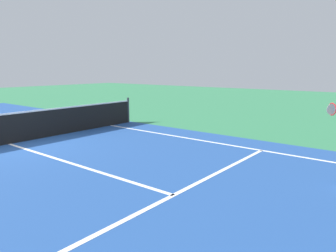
# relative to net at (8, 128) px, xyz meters

# --- Properties ---
(ground_plane) EXTENTS (60.00, 60.00, 0.00)m
(ground_plane) POSITION_rel_net_xyz_m (0.00, 0.00, -0.49)
(ground_plane) COLOR #337F51
(court_surface_inbounds) EXTENTS (10.62, 24.40, 0.00)m
(court_surface_inbounds) POSITION_rel_net_xyz_m (0.00, 0.00, -0.49)
(court_surface_inbounds) COLOR #234C93
(court_surface_inbounds) RESTS_ON ground_plane
(line_sideline_right) EXTENTS (0.10, 11.89, 0.01)m
(line_sideline_right) POSITION_rel_net_xyz_m (4.11, -5.95, -0.49)
(line_sideline_right) COLOR white
(line_sideline_right) RESTS_ON ground_plane
(line_service_near) EXTENTS (8.22, 0.10, 0.01)m
(line_service_near) POSITION_rel_net_xyz_m (0.00, -6.40, -0.49)
(line_service_near) COLOR white
(line_service_near) RESTS_ON ground_plane
(line_center_service) EXTENTS (0.10, 6.40, 0.01)m
(line_center_service) POSITION_rel_net_xyz_m (0.00, -3.20, -0.49)
(line_center_service) COLOR white
(line_center_service) RESTS_ON ground_plane
(net) EXTENTS (10.32, 0.09, 1.07)m
(net) POSITION_rel_net_xyz_m (0.00, 0.00, 0.00)
(net) COLOR #33383D
(net) RESTS_ON ground_plane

